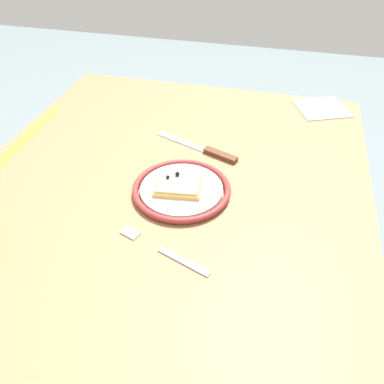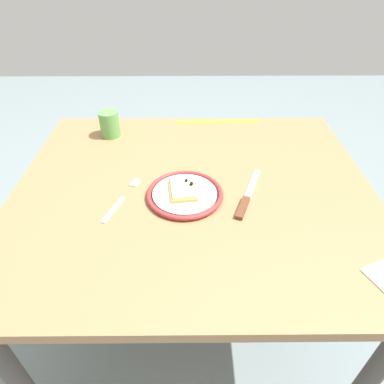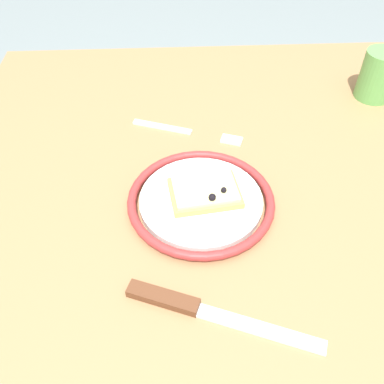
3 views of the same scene
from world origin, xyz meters
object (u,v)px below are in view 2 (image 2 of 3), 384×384
pizza_slice_near (183,189)px  knife (245,201)px  dining_table (194,209)px  cup (110,124)px  plate (185,194)px  fork (122,199)px  measuring_tape (218,122)px

pizza_slice_near → knife: 0.18m
dining_table → cup: (-0.30, 0.31, 0.13)m
dining_table → plate: size_ratio=4.84×
knife → fork: knife is taller
plate → knife: plate is taller
cup → measuring_tape: (0.40, 0.11, -0.05)m
fork → cup: (-0.10, 0.37, 0.04)m
pizza_slice_near → fork: size_ratio=0.56×
dining_table → knife: 0.18m
plate → pizza_slice_near: (-0.01, 0.01, 0.01)m
dining_table → measuring_tape: measuring_tape is taller
fork → cup: bearing=104.8°
pizza_slice_near → cup: size_ratio=1.18×
dining_table → cup: cup is taller
fork → knife: bearing=-2.4°
plate → cup: bearing=127.5°
dining_table → knife: size_ratio=4.55×
pizza_slice_near → measuring_tape: size_ratio=0.34×
plate → fork: (-0.18, -0.01, -0.01)m
plate → measuring_tape: 0.48m
dining_table → cup: size_ratio=11.32×
dining_table → plate: 0.11m
fork → pizza_slice_near: bearing=6.0°
fork → cup: cup is taller
dining_table → measuring_tape: (0.10, 0.42, 0.09)m
pizza_slice_near → knife: (0.17, -0.03, -0.02)m
pizza_slice_near → cup: bearing=127.4°
fork → cup: size_ratio=2.10×
dining_table → knife: knife is taller
pizza_slice_near → knife: pizza_slice_near is taller
dining_table → fork: 0.23m
dining_table → cup: 0.45m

